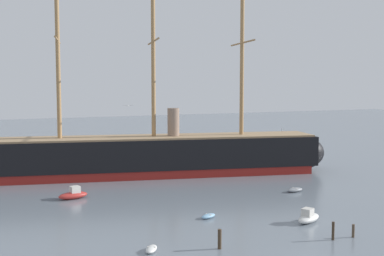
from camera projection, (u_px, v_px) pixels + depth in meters
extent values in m
cube|color=maroon|center=(154.00, 171.00, 89.87)|extent=(56.20, 20.44, 1.45)
cube|color=black|center=(154.00, 153.00, 89.57)|extent=(58.54, 21.30, 5.18)
ellipsoid|color=black|center=(297.00, 153.00, 94.96)|extent=(11.92, 9.95, 6.63)
cube|color=#9E7F5B|center=(154.00, 137.00, 89.33)|extent=(57.26, 20.36, 0.31)
cylinder|color=#A37A4C|center=(58.00, 60.00, 84.94)|extent=(0.73, 0.73, 26.95)
cylinder|color=#A37A4C|center=(57.00, 40.00, 84.65)|extent=(3.36, 13.65, 0.29)
cylinder|color=#A37A4C|center=(153.00, 60.00, 88.12)|extent=(0.73, 0.73, 26.95)
cylinder|color=#A37A4C|center=(153.00, 42.00, 87.83)|extent=(3.36, 13.65, 0.29)
cylinder|color=#A37A4C|center=(242.00, 61.00, 91.30)|extent=(0.73, 0.73, 26.95)
cylinder|color=#A37A4C|center=(242.00, 43.00, 91.01)|extent=(3.36, 13.65, 0.29)
cylinder|color=gray|center=(173.00, 123.00, 89.80)|extent=(2.07, 2.07, 5.18)
ellipsoid|color=silver|center=(151.00, 249.00, 49.51)|extent=(2.08, 2.46, 0.54)
cube|color=beige|center=(151.00, 247.00, 49.49)|extent=(0.82, 0.64, 0.08)
ellipsoid|color=silver|center=(309.00, 218.00, 59.87)|extent=(4.43, 3.37, 0.96)
cube|color=beige|center=(308.00, 212.00, 59.58)|extent=(1.62, 1.56, 0.96)
ellipsoid|color=#7FB2D6|center=(208.00, 216.00, 61.67)|extent=(2.46, 1.81, 0.53)
cube|color=beige|center=(208.00, 214.00, 61.66)|extent=(0.53, 0.85, 0.08)
ellipsoid|color=gray|center=(295.00, 190.00, 76.31)|extent=(2.88, 1.54, 0.65)
cube|color=#B2ADA3|center=(295.00, 188.00, 76.29)|extent=(0.38, 1.04, 0.10)
ellipsoid|color=#B22D28|center=(73.00, 195.00, 71.82)|extent=(4.50, 2.57, 0.99)
cube|color=beige|center=(75.00, 190.00, 71.92)|extent=(1.50, 1.38, 0.99)
ellipsoid|color=#1E284C|center=(282.00, 158.00, 106.61)|extent=(5.35, 1.80, 1.00)
cube|color=#4C4C51|center=(283.00, 156.00, 106.68)|extent=(1.36, 0.92, 0.53)
cylinder|color=silver|center=(282.00, 142.00, 106.19)|extent=(0.13, 0.13, 6.08)
ellipsoid|color=gray|center=(133.00, 159.00, 107.08)|extent=(2.04, 2.68, 0.58)
cube|color=beige|center=(133.00, 158.00, 107.06)|extent=(0.92, 0.60, 0.09)
cylinder|color=#382B1E|center=(333.00, 231.00, 53.13)|extent=(0.29, 0.29, 1.93)
cylinder|color=#4C3D2D|center=(353.00, 231.00, 54.06)|extent=(0.29, 0.29, 1.40)
cylinder|color=#423323|center=(220.00, 239.00, 50.28)|extent=(0.38, 0.38, 1.98)
ellipsoid|color=silver|center=(128.00, 106.00, 65.70)|extent=(0.19, 0.34, 0.11)
sphere|color=silver|center=(128.00, 105.00, 65.90)|extent=(0.09, 0.09, 0.09)
cube|color=#ADA89E|center=(125.00, 105.00, 65.64)|extent=(0.62, 0.28, 0.13)
cube|color=#ADA89E|center=(131.00, 105.00, 65.76)|extent=(0.62, 0.28, 0.13)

